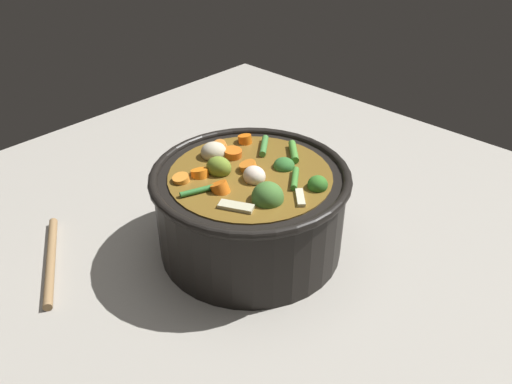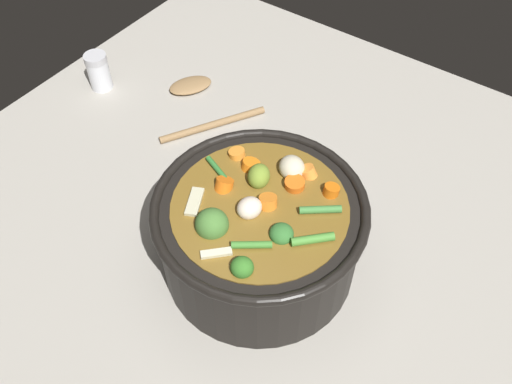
# 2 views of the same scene
# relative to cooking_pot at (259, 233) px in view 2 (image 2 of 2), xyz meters

# --- Properties ---
(ground_plane) EXTENTS (1.10, 1.10, 0.00)m
(ground_plane) POSITION_rel_cooking_pot_xyz_m (-0.00, -0.00, -0.07)
(ground_plane) COLOR #9E998E
(cooking_pot) EXTENTS (0.27, 0.27, 0.15)m
(cooking_pot) POSITION_rel_cooking_pot_xyz_m (0.00, 0.00, 0.00)
(cooking_pot) COLOR black
(cooking_pot) RESTS_ON ground_plane
(wooden_spoon) EXTENTS (0.19, 0.19, 0.01)m
(wooden_spoon) POSITION_rel_cooking_pot_xyz_m (0.28, -0.21, -0.06)
(wooden_spoon) COLOR olive
(wooden_spoon) RESTS_ON ground_plane
(salt_shaker) EXTENTS (0.04, 0.04, 0.07)m
(salt_shaker) POSITION_rel_cooking_pot_xyz_m (0.45, -0.14, -0.03)
(salt_shaker) COLOR silver
(salt_shaker) RESTS_ON ground_plane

